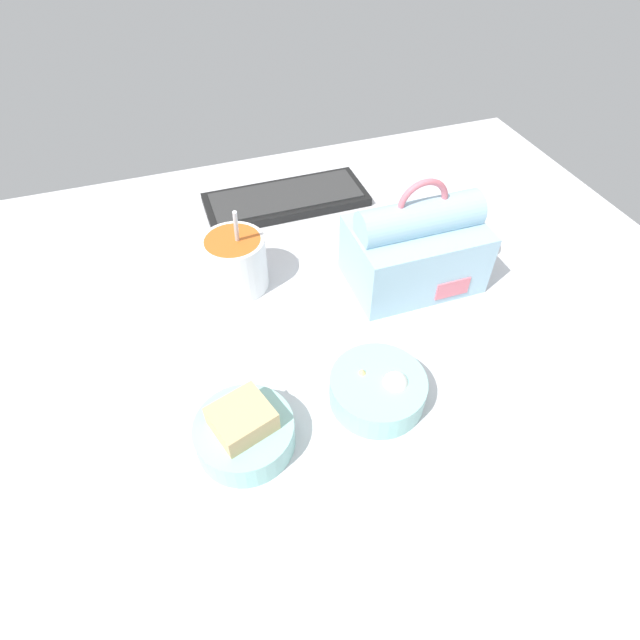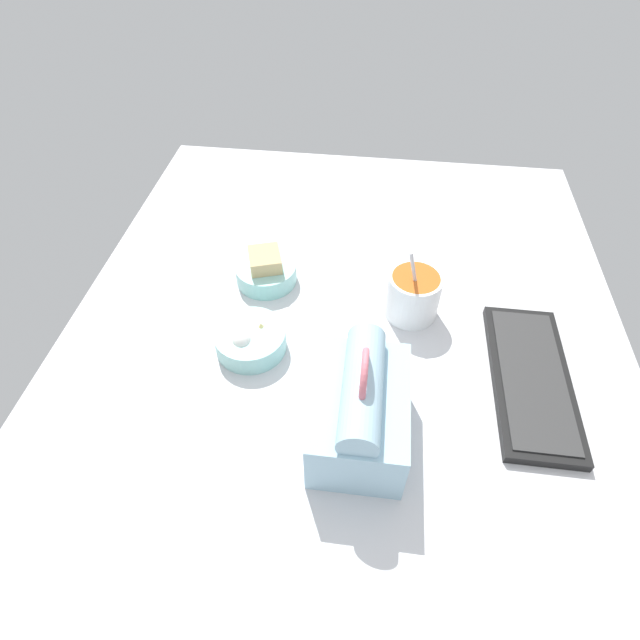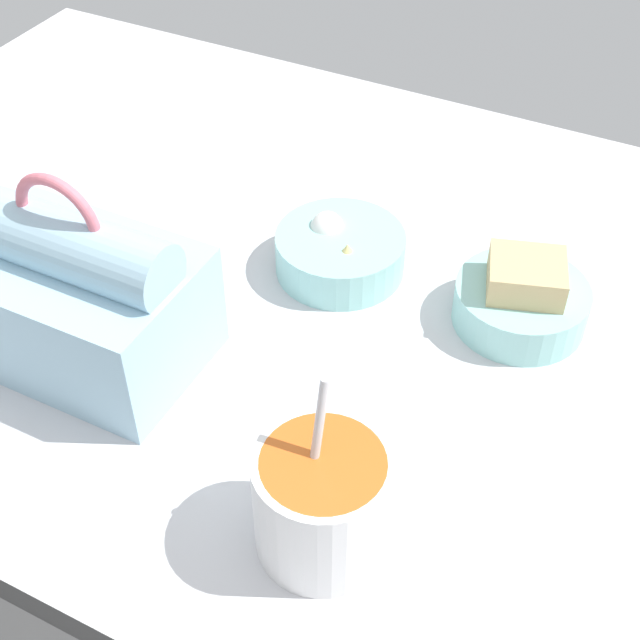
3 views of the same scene
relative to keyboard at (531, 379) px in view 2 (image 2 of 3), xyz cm
name	(u,v)px [view 2 (image 2 of 3)]	position (x,y,z in cm)	size (l,w,h in cm)	color
desk_surface	(343,344)	(-5.55, -34.32, -2.02)	(140.00, 110.00, 2.00)	silver
keyboard	(531,379)	(0.00, 0.00, 0.00)	(33.26, 13.42, 2.10)	black
lunch_bag	(360,409)	(14.00, -29.98, 5.96)	(21.59, 14.90, 19.79)	#9EC6DB
soup_cup	(413,295)	(-14.85, -21.48, 4.01)	(10.46, 10.46, 16.06)	white
bento_bowl_sandwich	(266,271)	(-20.72, -52.28, 1.71)	(12.91, 12.91, 7.32)	#93D1CC
bento_bowl_snacks	(251,339)	(-1.74, -51.40, 1.34)	(13.37, 13.37, 5.79)	#93D1CC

